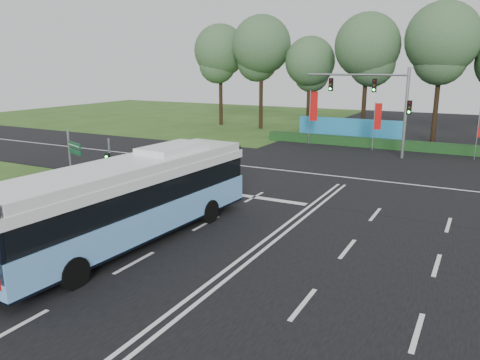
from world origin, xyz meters
name	(u,v)px	position (x,y,z in m)	size (l,w,h in m)	color
ground	(271,236)	(0.00, 0.00, 0.00)	(120.00, 120.00, 0.00)	#2E531B
road_main	(271,236)	(0.00, 0.00, 0.02)	(20.00, 120.00, 0.04)	black
road_cross	(347,178)	(0.00, 12.00, 0.03)	(120.00, 14.00, 0.05)	black
bike_path	(16,213)	(-12.50, -3.00, 0.03)	(5.00, 18.00, 0.06)	black
kerb_strip	(50,219)	(-10.10, -3.00, 0.06)	(0.25, 18.00, 0.12)	gray
city_bus	(132,199)	(-4.72, -3.33, 1.86)	(3.42, 13.00, 3.69)	#65A6EA
pedestrian_signal	(110,164)	(-11.03, 2.11, 1.72)	(0.29, 0.41, 3.14)	gray
street_sign	(73,159)	(-10.87, -0.66, 2.48)	(1.44, 0.63, 3.92)	gray
banner_flag_left	(313,110)	(-6.59, 23.66, 3.20)	(0.72, 0.17, 4.93)	gray
banner_flag_mid	(377,119)	(-0.63, 22.92, 2.71)	(0.60, 0.20, 4.14)	gray
traffic_light_gantry	(383,98)	(0.21, 20.50, 4.66)	(8.41, 0.28, 7.00)	gray
hedge	(386,144)	(0.00, 24.50, 0.40)	(22.00, 1.20, 0.80)	#123315
blue_hoarding	(349,130)	(-4.00, 27.00, 1.10)	(10.00, 0.30, 2.20)	#2180B7
eucalyptus_row	(440,46)	(2.95, 30.77, 8.84)	(54.81, 9.51, 12.79)	black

